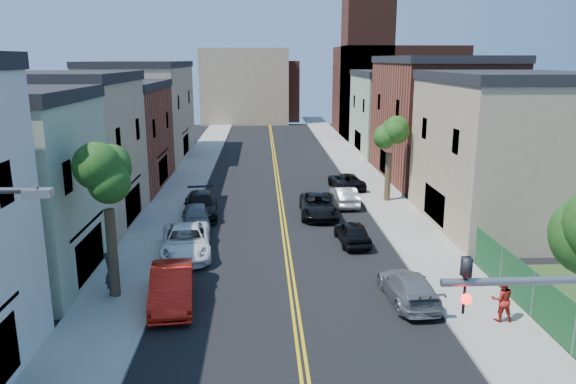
{
  "coord_description": "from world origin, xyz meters",
  "views": [
    {
      "loc": [
        -1.35,
        -8.78,
        10.36
      ],
      "look_at": [
        0.32,
        25.31,
        2.0
      ],
      "focal_mm": 34.01,
      "sensor_mm": 36.0,
      "label": 1
    }
  ],
  "objects": [
    {
      "name": "curb_right",
      "position": [
        6.15,
        40.0,
        0.07
      ],
      "size": [
        0.3,
        100.0,
        0.15
      ],
      "primitive_type": "cube",
      "color": "gray",
      "rests_on": "ground"
    },
    {
      "name": "black_suv_lane",
      "position": [
        2.45,
        26.56,
        0.74
      ],
      "size": [
        2.61,
        5.38,
        1.47
      ],
      "primitive_type": "imported",
      "rotation": [
        0.0,
        0.0,
        -0.03
      ],
      "color": "black",
      "rests_on": "ground"
    },
    {
      "name": "church",
      "position": [
        16.33,
        67.07,
        7.24
      ],
      "size": [
        16.2,
        14.2,
        22.6
      ],
      "color": "#4C2319",
      "rests_on": "ground"
    },
    {
      "name": "grey_car_right",
      "position": [
        4.98,
        13.05,
        0.67
      ],
      "size": [
        2.11,
        4.69,
        1.33
      ],
      "primitive_type": "imported",
      "rotation": [
        0.0,
        0.0,
        3.2
      ],
      "color": "slate",
      "rests_on": "ground"
    },
    {
      "name": "pedestrian_right",
      "position": [
        8.14,
        10.81,
        1.06
      ],
      "size": [
        0.92,
        0.73,
        1.82
      ],
      "primitive_type": "imported",
      "rotation": [
        0.0,
        0.0,
        3.09
      ],
      "color": "#AA201A",
      "rests_on": "sidewalk_right"
    },
    {
      "name": "sidewalk_right",
      "position": [
        7.9,
        40.0,
        0.07
      ],
      "size": [
        3.2,
        100.0,
        0.15
      ],
      "primitive_type": "cube",
      "color": "gray",
      "rests_on": "ground"
    },
    {
      "name": "backdrop_center",
      "position": [
        0.0,
        86.0,
        5.0
      ],
      "size": [
        10.0,
        8.0,
        10.0
      ],
      "primitive_type": "cube",
      "color": "brown",
      "rests_on": "ground"
    },
    {
      "name": "grey_car_left",
      "position": [
        -5.5,
        24.19,
        0.75
      ],
      "size": [
        2.23,
        4.56,
        1.5
      ],
      "primitive_type": "imported",
      "rotation": [
        0.0,
        0.0,
        0.11
      ],
      "color": "#56595E",
      "rests_on": "ground"
    },
    {
      "name": "black_car_right",
      "position": [
        3.8,
        20.8,
        0.68
      ],
      "size": [
        1.82,
        4.06,
        1.36
      ],
      "primitive_type": "imported",
      "rotation": [
        0.0,
        0.0,
        3.2
      ],
      "color": "black",
      "rests_on": "ground"
    },
    {
      "name": "black_car_left",
      "position": [
        -5.5,
        26.85,
        0.79
      ],
      "size": [
        2.71,
        5.62,
        1.58
      ],
      "primitive_type": "imported",
      "rotation": [
        0.0,
        0.0,
        0.09
      ],
      "color": "black",
      "rests_on": "ground"
    },
    {
      "name": "bldg_right_palegrn",
      "position": [
        14.0,
        52.0,
        4.25
      ],
      "size": [
        9.0,
        12.0,
        8.5
      ],
      "primitive_type": "cube",
      "color": "gray",
      "rests_on": "ground"
    },
    {
      "name": "pedestrian_left",
      "position": [
        -8.09,
        14.12,
        1.14
      ],
      "size": [
        0.61,
        0.8,
        1.97
      ],
      "primitive_type": "imported",
      "rotation": [
        0.0,
        0.0,
        1.78
      ],
      "color": "#282931",
      "rests_on": "sidewalk_left"
    },
    {
      "name": "bldg_left_brick",
      "position": [
        -14.0,
        36.0,
        4.0
      ],
      "size": [
        9.0,
        12.0,
        8.0
      ],
      "primitive_type": "cube",
      "color": "brown",
      "rests_on": "ground"
    },
    {
      "name": "curb_left",
      "position": [
        -6.15,
        40.0,
        0.07
      ],
      "size": [
        0.3,
        100.0,
        0.15
      ],
      "primitive_type": "cube",
      "color": "gray",
      "rests_on": "ground"
    },
    {
      "name": "red_sedan",
      "position": [
        -5.28,
        13.27,
        0.83
      ],
      "size": [
        2.31,
        5.2,
        1.66
      ],
      "primitive_type": "imported",
      "rotation": [
        0.0,
        0.0,
        0.11
      ],
      "color": "red",
      "rests_on": "ground"
    },
    {
      "name": "bldg_left_tan_near",
      "position": [
        -14.0,
        25.0,
        4.5
      ],
      "size": [
        9.0,
        10.0,
        9.0
      ],
      "primitive_type": "cube",
      "color": "#998466",
      "rests_on": "ground"
    },
    {
      "name": "white_pickup",
      "position": [
        -5.49,
        19.36,
        0.79
      ],
      "size": [
        3.2,
        5.91,
        1.57
      ],
      "primitive_type": "imported",
      "rotation": [
        0.0,
        0.0,
        0.11
      ],
      "color": "white",
      "rests_on": "ground"
    },
    {
      "name": "backdrop_left",
      "position": [
        -4.0,
        82.0,
        6.0
      ],
      "size": [
        14.0,
        8.0,
        12.0
      ],
      "primitive_type": "cube",
      "color": "#998466",
      "rests_on": "ground"
    },
    {
      "name": "sidewalk_left",
      "position": [
        -7.9,
        40.0,
        0.07
      ],
      "size": [
        3.2,
        100.0,
        0.15
      ],
      "primitive_type": "cube",
      "color": "gray",
      "rests_on": "ground"
    },
    {
      "name": "tree_right_far",
      "position": [
        7.92,
        30.01,
        5.76
      ],
      "size": [
        4.4,
        4.4,
        8.03
      ],
      "color": "#3B2A1D",
      "rests_on": "sidewalk_right"
    },
    {
      "name": "bldg_right_brick",
      "position": [
        14.0,
        38.0,
        5.0
      ],
      "size": [
        9.0,
        14.0,
        10.0
      ],
      "primitive_type": "cube",
      "color": "brown",
      "rests_on": "ground"
    },
    {
      "name": "silver_car_right",
      "position": [
        4.59,
        29.16,
        0.7
      ],
      "size": [
        1.66,
        4.29,
        1.39
      ],
      "primitive_type": "imported",
      "rotation": [
        0.0,
        0.0,
        3.19
      ],
      "color": "#A8AAB0",
      "rests_on": "ground"
    },
    {
      "name": "bldg_left_tan_far",
      "position": [
        -14.0,
        50.0,
        4.75
      ],
      "size": [
        9.0,
        16.0,
        9.5
      ],
      "primitive_type": "cube",
      "color": "#998466",
      "rests_on": "ground"
    },
    {
      "name": "tree_left_mid",
      "position": [
        -7.88,
        14.01,
        6.58
      ],
      "size": [
        5.2,
        5.2,
        9.29
      ],
      "color": "#3B2A1D",
      "rests_on": "sidewalk_left"
    },
    {
      "name": "bldg_right_tan",
      "position": [
        14.0,
        24.0,
        4.5
      ],
      "size": [
        9.0,
        12.0,
        9.0
      ],
      "primitive_type": "cube",
      "color": "#998466",
      "rests_on": "ground"
    },
    {
      "name": "dark_car_right_far",
      "position": [
        5.5,
        34.23,
        0.67
      ],
      "size": [
        2.77,
        5.02,
        1.33
      ],
      "primitive_type": "imported",
      "rotation": [
        0.0,
        0.0,
        3.26
      ],
      "color": "black",
      "rests_on": "ground"
    },
    {
      "name": "fence_right",
      "position": [
        9.5,
        9.5,
        1.1
      ],
      "size": [
        0.04,
        15.0,
        1.9
      ],
      "primitive_type": "cube",
      "color": "#143F1E",
      "rests_on": "sidewalk_right"
    }
  ]
}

